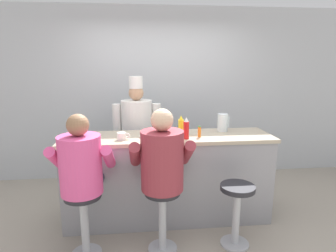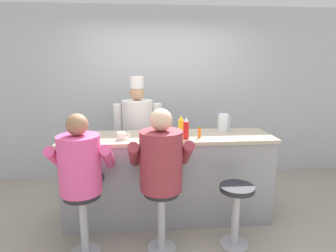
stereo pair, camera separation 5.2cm
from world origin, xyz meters
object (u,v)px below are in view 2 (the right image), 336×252
at_px(hot_sauce_bottle_orange, 199,132).
at_px(diner_seated_pink, 81,168).
at_px(coffee_mug_white, 122,136).
at_px(coffee_mug_blue, 74,134).
at_px(cereal_bowl, 86,136).
at_px(diner_seated_maroon, 161,164).
at_px(ketchup_bottle_red, 186,129).
at_px(water_pitcher_clear, 223,123).
at_px(breakfast_plate, 152,136).
at_px(mustard_bottle_yellow, 181,127).
at_px(empty_stool_round, 236,206).
at_px(cook_in_whites_near, 138,132).

distance_m(hot_sauce_bottle_orange, diner_seated_pink, 1.32).
relative_size(coffee_mug_white, coffee_mug_blue, 1.12).
bearing_deg(cereal_bowl, diner_seated_maroon, -34.67).
relative_size(ketchup_bottle_red, diner_seated_pink, 0.17).
distance_m(cereal_bowl, coffee_mug_white, 0.41).
height_order(water_pitcher_clear, diner_seated_pink, diner_seated_pink).
height_order(hot_sauce_bottle_orange, diner_seated_maroon, diner_seated_maroon).
height_order(water_pitcher_clear, diner_seated_maroon, diner_seated_maroon).
height_order(ketchup_bottle_red, water_pitcher_clear, ketchup_bottle_red).
distance_m(ketchup_bottle_red, water_pitcher_clear, 0.60).
xyz_separation_m(breakfast_plate, cereal_bowl, (-0.72, 0.02, 0.01)).
relative_size(mustard_bottle_yellow, diner_seated_maroon, 0.17).
distance_m(ketchup_bottle_red, coffee_mug_blue, 1.25).
relative_size(coffee_mug_blue, empty_stool_round, 0.19).
distance_m(mustard_bottle_yellow, breakfast_plate, 0.35).
xyz_separation_m(hot_sauce_bottle_orange, cook_in_whites_near, (-0.70, 0.76, -0.16)).
bearing_deg(coffee_mug_blue, cereal_bowl, -20.45).
bearing_deg(empty_stool_round, cereal_bowl, 159.28).
bearing_deg(cereal_bowl, empty_stool_round, -20.72).
bearing_deg(hot_sauce_bottle_orange, breakfast_plate, 175.28).
xyz_separation_m(ketchup_bottle_red, diner_seated_maroon, (-0.30, -0.42, -0.24)).
bearing_deg(coffee_mug_white, cereal_bowl, 167.87).
bearing_deg(water_pitcher_clear, diner_seated_pink, -154.46).
distance_m(coffee_mug_white, diner_seated_maroon, 0.63).
xyz_separation_m(cereal_bowl, diner_seated_maroon, (0.79, -0.55, -0.16)).
bearing_deg(water_pitcher_clear, coffee_mug_blue, -175.43).
relative_size(hot_sauce_bottle_orange, diner_seated_maroon, 0.09).
relative_size(mustard_bottle_yellow, cook_in_whites_near, 0.14).
relative_size(ketchup_bottle_red, mustard_bottle_yellow, 1.01).
xyz_separation_m(water_pitcher_clear, diner_seated_pink, (-1.56, -0.74, -0.25)).
xyz_separation_m(mustard_bottle_yellow, breakfast_plate, (-0.33, -0.01, -0.10)).
bearing_deg(diner_seated_maroon, ketchup_bottle_red, 54.22).
bearing_deg(cereal_bowl, diner_seated_pink, -85.28).
height_order(water_pitcher_clear, coffee_mug_white, water_pitcher_clear).
relative_size(ketchup_bottle_red, water_pitcher_clear, 1.13).
relative_size(mustard_bottle_yellow, diner_seated_pink, 0.17).
relative_size(breakfast_plate, cereal_bowl, 1.90).
height_order(mustard_bottle_yellow, cereal_bowl, mustard_bottle_yellow).
distance_m(coffee_mug_blue, diner_seated_maroon, 1.13).
bearing_deg(ketchup_bottle_red, empty_stool_round, -45.46).
relative_size(breakfast_plate, coffee_mug_blue, 2.17).
distance_m(cereal_bowl, coffee_mug_blue, 0.15).
distance_m(cereal_bowl, diner_seated_pink, 0.58).
bearing_deg(ketchup_bottle_red, diner_seated_maroon, -125.78).
xyz_separation_m(cereal_bowl, empty_stool_round, (1.54, -0.58, -0.61)).
relative_size(water_pitcher_clear, diner_seated_pink, 0.15).
relative_size(diner_seated_pink, empty_stool_round, 2.14).
distance_m(water_pitcher_clear, diner_seated_pink, 1.74).
distance_m(cereal_bowl, diner_seated_maroon, 0.98).
height_order(coffee_mug_blue, diner_seated_maroon, diner_seated_maroon).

